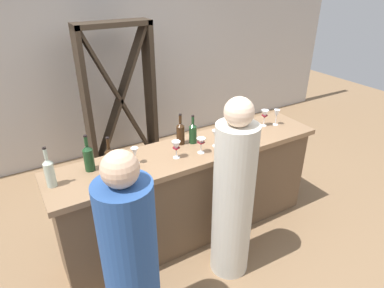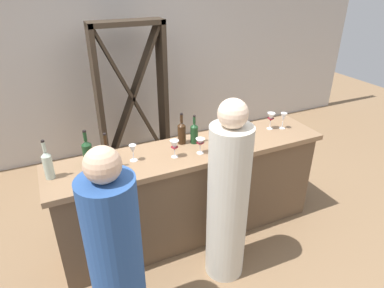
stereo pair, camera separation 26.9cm
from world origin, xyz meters
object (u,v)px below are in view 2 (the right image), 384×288
wine_bottle_rightmost_olive_green (194,133)px  person_left_guest (116,258)px  wine_rack (132,97)px  wine_bottle_center_amber_brown (107,156)px  wine_bottle_second_right_amber_brown (182,132)px  wine_glass_far_right (271,118)px  wine_glass_near_center (174,146)px  wine_glass_near_right (217,136)px  wine_bottle_second_left_olive_green (88,152)px  wine_bottle_leftmost_clear_pale (48,164)px  wine_glass_far_center (133,150)px  wine_glass_far_left (283,118)px  wine_glass_near_left (200,143)px  person_center_guest (228,200)px

wine_bottle_rightmost_olive_green → person_left_guest: 1.33m
wine_rack → wine_bottle_center_amber_brown: bearing=-111.7°
wine_bottle_center_amber_brown → person_left_guest: (-0.14, -0.72, -0.38)m
wine_bottle_second_right_amber_brown → wine_glass_far_right: wine_bottle_second_right_amber_brown is taller
wine_glass_near_center → person_left_guest: 1.03m
wine_bottle_second_right_amber_brown → wine_glass_near_right: (0.26, -0.21, -0.00)m
wine_rack → wine_bottle_second_left_olive_green: size_ratio=6.07×
wine_bottle_leftmost_clear_pale → wine_glass_far_center: (0.66, -0.01, -0.02)m
wine_glass_far_left → wine_glass_far_center: 1.56m
wine_glass_far_left → person_left_guest: person_left_guest is taller
wine_bottle_second_left_olive_green → wine_glass_far_right: bearing=-1.7°
wine_bottle_second_left_olive_green → wine_glass_far_center: bearing=-14.5°
wine_glass_far_left → wine_bottle_second_left_olive_green: bearing=177.1°
wine_glass_far_right → wine_bottle_center_amber_brown: bearing=-177.3°
wine_bottle_second_left_olive_green → person_left_guest: person_left_guest is taller
wine_glass_near_left → wine_glass_far_center: wine_glass_far_center is taller
wine_glass_near_left → person_center_guest: (0.03, -0.46, -0.31)m
wine_bottle_center_amber_brown → wine_bottle_rightmost_olive_green: bearing=8.4°
wine_bottle_leftmost_clear_pale → wine_glass_far_center: bearing=-1.2°
wine_glass_near_left → wine_glass_far_right: 0.88m
wine_bottle_rightmost_olive_green → wine_rack: bearing=96.0°
wine_rack → person_center_guest: 2.22m
wine_bottle_leftmost_clear_pale → person_left_guest: (0.30, -0.77, -0.38)m
wine_bottle_rightmost_olive_green → wine_glass_near_right: size_ratio=1.74×
wine_rack → wine_glass_near_left: size_ratio=13.21×
wine_bottle_second_left_olive_green → person_left_guest: bearing=-90.7°
wine_glass_far_center → wine_glass_far_right: size_ratio=0.86×
wine_bottle_rightmost_olive_green → person_center_guest: person_center_guest is taller
wine_bottle_leftmost_clear_pale → wine_glass_far_right: 2.10m
wine_glass_near_left → wine_glass_near_right: (0.19, 0.04, 0.01)m
wine_glass_near_right → wine_glass_far_center: (-0.75, 0.08, -0.01)m
person_center_guest → wine_glass_far_center: bearing=57.7°
wine_bottle_center_amber_brown → wine_glass_far_right: 1.66m
wine_bottle_leftmost_clear_pale → wine_glass_near_center: (1.00, -0.10, -0.02)m
wine_glass_far_left → wine_glass_far_right: wine_glass_far_right is taller
wine_bottle_second_right_amber_brown → wine_glass_far_left: (1.06, -0.13, 0.01)m
wine_bottle_center_amber_brown → person_center_guest: bearing=-33.6°
wine_glass_far_right → person_left_guest: person_left_guest is taller
wine_bottle_rightmost_olive_green → person_left_guest: person_left_guest is taller
wine_bottle_second_left_olive_green → wine_bottle_rightmost_olive_green: 0.96m
wine_glass_near_right → person_left_guest: (-1.12, -0.67, -0.37)m
wine_bottle_second_right_amber_brown → person_left_guest: bearing=-134.5°
wine_glass_near_center → wine_glass_far_center: wine_glass_near_center is taller
wine_bottle_second_left_olive_green → wine_glass_near_left: bearing=-13.0°
person_left_guest → wine_glass_near_center: bearing=-39.1°
wine_bottle_leftmost_clear_pale → wine_bottle_center_amber_brown: wine_bottle_leftmost_clear_pale is taller
wine_glass_near_right → person_left_guest: bearing=-149.0°
wine_rack → person_center_guest: size_ratio=1.16×
wine_bottle_rightmost_olive_green → wine_glass_near_center: (-0.27, -0.17, 0.00)m
wine_bottle_second_right_amber_brown → person_left_guest: (-0.86, -0.88, -0.37)m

